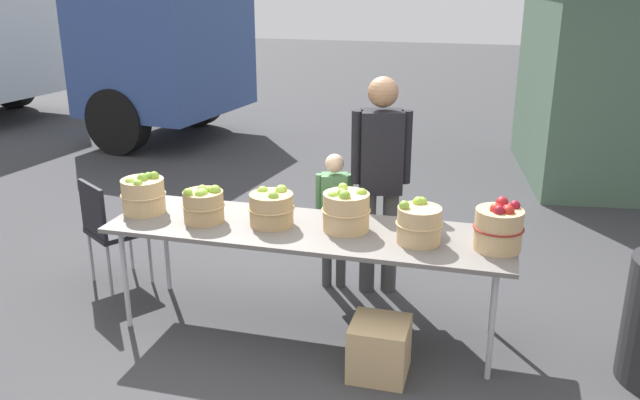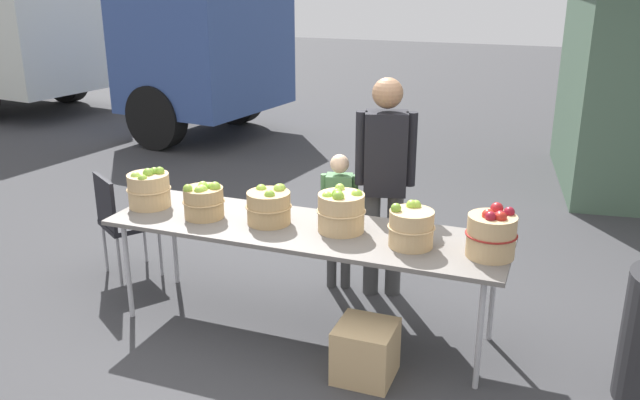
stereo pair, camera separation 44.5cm
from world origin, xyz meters
The scene contains 12 objects.
ground_plane centered at (0.00, 0.00, 0.00)m, with size 40.00×40.00×0.00m, color #38383A.
market_table centered at (0.00, 0.00, 0.71)m, with size 2.70×0.76×0.75m.
apple_basket_green_0 centered at (-1.21, 0.00, 0.88)m, with size 0.32×0.32×0.29m.
apple_basket_green_1 centered at (-0.72, -0.06, 0.87)m, with size 0.29×0.29×0.26m.
apple_basket_green_2 centered at (-0.26, 0.00, 0.87)m, with size 0.31×0.31×0.26m.
apple_basket_green_3 centered at (0.25, 0.04, 0.89)m, with size 0.33×0.33×0.30m.
apple_basket_green_4 centered at (0.74, -0.04, 0.87)m, with size 0.30×0.30×0.28m.
apple_basket_red_0 centered at (1.22, -0.03, 0.89)m, with size 0.31×0.31×0.31m.
vendor_adult centered at (0.35, 0.71, 0.98)m, with size 0.43×0.30×1.67m.
child_customer centered at (0.01, 0.69, 0.64)m, with size 0.28×0.19×1.08m.
folding_chair centered at (-1.69, 0.26, 0.51)m, with size 0.55×0.55×0.86m.
produce_crate centered at (0.58, -0.42, 0.18)m, with size 0.35×0.35×0.35m, color tan.
Camera 1 is at (1.16, -3.98, 2.37)m, focal length 37.50 mm.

